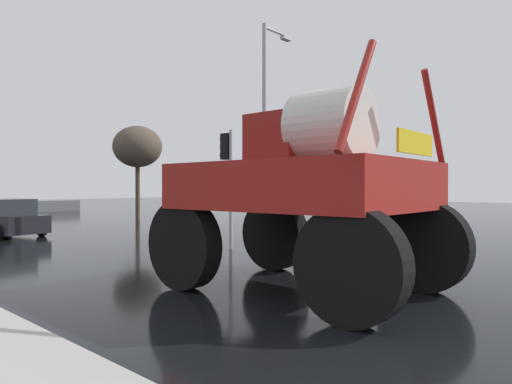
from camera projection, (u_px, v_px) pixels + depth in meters
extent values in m
plane|color=black|center=(4.00, 241.00, 16.62)|extent=(120.00, 120.00, 0.00)
cylinder|color=black|center=(184.00, 245.00, 8.77)|extent=(0.44, 1.73, 1.72)
cylinder|color=black|center=(274.00, 234.00, 10.90)|extent=(0.44, 1.73, 1.72)
cylinder|color=black|center=(350.00, 266.00, 6.41)|extent=(0.44, 1.73, 1.72)
cylinder|color=black|center=(424.00, 246.00, 8.54)|extent=(0.44, 1.73, 1.72)
cube|color=maroon|center=(302.00, 186.00, 8.64)|extent=(3.42, 4.39, 0.86)
cube|color=maroon|center=(284.00, 140.00, 8.93)|extent=(1.21, 1.16, 0.97)
cylinder|color=silver|center=(331.00, 126.00, 8.22)|extent=(1.37, 1.31, 1.34)
cylinder|color=maroon|center=(356.00, 94.00, 6.23)|extent=(1.07, 0.14, 1.72)
cylinder|color=maroon|center=(434.00, 119.00, 8.50)|extent=(1.06, 0.14, 1.72)
cube|color=yellow|center=(416.00, 143.00, 7.21)|extent=(1.37, 0.07, 0.36)
cube|color=black|center=(3.00, 223.00, 18.47)|extent=(2.28, 4.30, 0.70)
cube|color=#23282D|center=(5.00, 207.00, 18.38)|extent=(1.85, 2.30, 0.64)
cylinder|color=black|center=(7.00, 226.00, 19.92)|extent=(0.27, 0.62, 0.60)
cylinder|color=black|center=(42.00, 229.00, 18.42)|extent=(0.27, 0.62, 0.60)
cylinder|color=#A8AAAF|center=(231.00, 190.00, 14.49)|extent=(0.11, 0.11, 3.82)
cube|color=black|center=(226.00, 147.00, 14.62)|extent=(0.24, 0.32, 0.84)
sphere|color=red|center=(222.00, 139.00, 14.74)|extent=(0.17, 0.17, 0.17)
sphere|color=#3C2403|center=(222.00, 147.00, 14.75)|extent=(0.17, 0.17, 0.17)
sphere|color=black|center=(222.00, 155.00, 14.75)|extent=(0.17, 0.17, 0.17)
cylinder|color=#A8AAAF|center=(264.00, 130.00, 18.18)|extent=(0.18, 0.18, 8.56)
cylinder|color=#A8AAAF|center=(275.00, 32.00, 18.66)|extent=(1.38, 0.10, 0.10)
cube|color=silver|center=(286.00, 38.00, 19.17)|extent=(0.50, 0.24, 0.16)
cylinder|color=#473828|center=(138.00, 192.00, 28.13)|extent=(0.27, 0.27, 3.48)
ellipsoid|color=brown|center=(138.00, 147.00, 28.11)|extent=(3.01, 3.01, 2.56)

